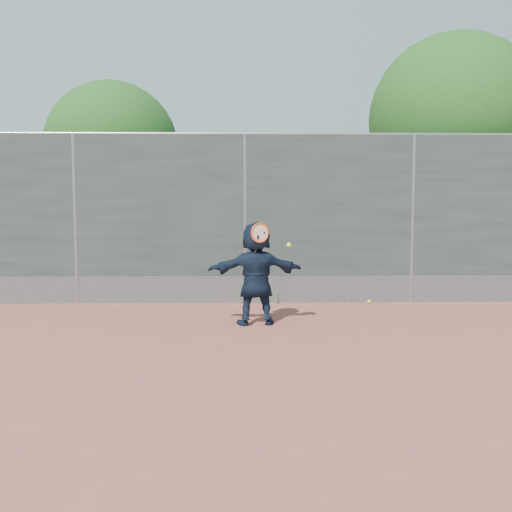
{
  "coord_description": "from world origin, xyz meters",
  "views": [
    {
      "loc": [
        -0.05,
        -6.64,
        1.78
      ],
      "look_at": [
        0.15,
        1.67,
        1.01
      ],
      "focal_mm": 40.0,
      "sensor_mm": 36.0,
      "label": 1
    }
  ],
  "objects": [
    {
      "name": "tree_left",
      "position": [
        -2.85,
        6.55,
        2.94
      ],
      "size": [
        3.15,
        3.0,
        4.53
      ],
      "color": "#382314",
      "rests_on": "ground"
    },
    {
      "name": "weed_clump",
      "position": [
        0.29,
        3.38,
        0.13
      ],
      "size": [
        0.68,
        0.07,
        0.3
      ],
      "color": "#387226",
      "rests_on": "ground"
    },
    {
      "name": "tree_right",
      "position": [
        4.68,
        5.75,
        3.49
      ],
      "size": [
        3.78,
        3.6,
        5.39
      ],
      "color": "#382314",
      "rests_on": "ground"
    },
    {
      "name": "fence",
      "position": [
        -0.0,
        3.5,
        1.58
      ],
      "size": [
        20.0,
        0.06,
        3.03
      ],
      "color": "#38423D",
      "rests_on": "ground"
    },
    {
      "name": "ball_ground",
      "position": [
        2.21,
        3.35,
        0.03
      ],
      "size": [
        0.07,
        0.07,
        0.07
      ],
      "primitive_type": "sphere",
      "color": "#E1F235",
      "rests_on": "ground"
    },
    {
      "name": "player",
      "position": [
        0.15,
        1.67,
        0.76
      ],
      "size": [
        1.45,
        0.6,
        1.52
      ],
      "primitive_type": "imported",
      "rotation": [
        0.0,
        0.0,
        3.25
      ],
      "color": "#111E31",
      "rests_on": "ground"
    },
    {
      "name": "swing_action",
      "position": [
        0.24,
        1.47,
        1.33
      ],
      "size": [
        0.58,
        0.17,
        0.51
      ],
      "color": "#EB4316",
      "rests_on": "ground"
    },
    {
      "name": "ground",
      "position": [
        0.0,
        0.0,
        0.0
      ],
      "size": [
        80.0,
        80.0,
        0.0
      ],
      "primitive_type": "plane",
      "color": "#9E4C42",
      "rests_on": "ground"
    }
  ]
}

